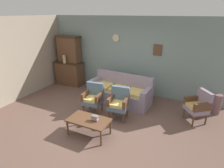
{
  "coord_description": "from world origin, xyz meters",
  "views": [
    {
      "loc": [
        2.17,
        -3.5,
        2.82
      ],
      "look_at": [
        -0.01,
        1.02,
        0.85
      ],
      "focal_mm": 29.66,
      "sensor_mm": 36.0,
      "label": 1
    }
  ],
  "objects": [
    {
      "name": "wall_left_side",
      "position": [
        -3.23,
        0.0,
        1.35
      ],
      "size": [
        0.06,
        5.2,
        2.7
      ],
      "primitive_type": "cube",
      "color": "gray",
      "rests_on": "ground"
    },
    {
      "name": "coffee_table",
      "position": [
        0.02,
        -0.32,
        0.38
      ],
      "size": [
        1.0,
        0.56,
        0.42
      ],
      "color": "brown",
      "rests_on": "ground"
    },
    {
      "name": "vase_on_cabinet",
      "position": [
        -2.58,
        2.08,
        1.09
      ],
      "size": [
        0.13,
        0.13,
        0.32
      ],
      "primitive_type": "cylinder",
      "color": "tan",
      "rests_on": "side_cabinet"
    },
    {
      "name": "floor_vase_by_wall",
      "position": [
        2.85,
        2.15,
        0.3
      ],
      "size": [
        0.23,
        0.23,
        0.6
      ],
      "primitive_type": "cylinder",
      "color": "#6E5051",
      "rests_on": "ground"
    },
    {
      "name": "wingback_chair_by_fireplace",
      "position": [
        2.35,
        1.45,
        0.5
      ],
      "size": [
        0.71,
        0.71,
        0.9
      ],
      "color": "gray",
      "rests_on": "ground"
    },
    {
      "name": "floral_couch",
      "position": [
        -0.03,
        1.67,
        0.32
      ],
      "size": [
        2.11,
        0.95,
        0.9
      ],
      "color": "gray",
      "rests_on": "ground"
    },
    {
      "name": "wall_back_with_decor",
      "position": [
        0.0,
        2.63,
        1.35
      ],
      "size": [
        6.4,
        0.09,
        2.7
      ],
      "color": "gray",
      "rests_on": "ground"
    },
    {
      "name": "ground_plane",
      "position": [
        0.0,
        0.0,
        0.0
      ],
      "size": [
        7.68,
        7.68,
        0.0
      ],
      "primitive_type": "plane",
      "color": "brown"
    },
    {
      "name": "book_stack_on_table",
      "position": [
        0.19,
        -0.3,
        0.49
      ],
      "size": [
        0.16,
        0.11,
        0.13
      ],
      "color": "brown",
      "rests_on": "coffee_table"
    },
    {
      "name": "armchair_near_couch_end",
      "position": [
        -0.43,
        0.65,
        0.5
      ],
      "size": [
        0.56,
        0.54,
        0.9
      ],
      "color": "slate",
      "rests_on": "ground"
    },
    {
      "name": "cabinet_upper_hutch",
      "position": [
        -2.53,
        2.33,
        1.45
      ],
      "size": [
        0.99,
        0.38,
        1.03
      ],
      "color": "brown",
      "rests_on": "side_cabinet"
    },
    {
      "name": "armchair_by_doorway",
      "position": [
        0.36,
        0.69,
        0.5
      ],
      "size": [
        0.57,
        0.54,
        0.9
      ],
      "color": "slate",
      "rests_on": "ground"
    },
    {
      "name": "side_cabinet",
      "position": [
        -2.53,
        2.25,
        0.47
      ],
      "size": [
        1.16,
        0.55,
        0.93
      ],
      "color": "brown",
      "rests_on": "ground"
    }
  ]
}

